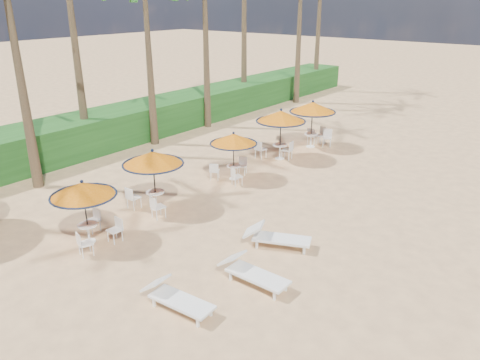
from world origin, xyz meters
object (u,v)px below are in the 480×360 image
object	(u,v)px
station_1	(152,164)
lounger_far	(275,237)
lounger_mid	(251,272)
station_4	(314,113)
lounger_near	(175,297)
station_0	(85,197)
station_3	(280,121)
station_2	(233,145)

from	to	relation	value
station_1	lounger_far	distance (m)	5.40
lounger_mid	station_4	bearing A→B (deg)	112.76
lounger_near	station_0	bearing A→B (deg)	166.45
station_0	station_4	distance (m)	13.68
station_0	lounger_far	xyz separation A→B (m)	(4.91, 3.48, -1.24)
station_3	lounger_near	distance (m)	12.61
station_1	station_2	bearing A→B (deg)	85.22
station_0	lounger_far	size ratio (longest dim) A/B	0.98
station_0	lounger_near	world-z (taller)	station_0
station_1	lounger_mid	world-z (taller)	station_1
station_2	lounger_far	size ratio (longest dim) A/B	0.97
station_4	lounger_mid	size ratio (longest dim) A/B	1.18
station_4	lounger_far	size ratio (longest dim) A/B	1.14
lounger_near	lounger_far	bearing A→B (deg)	83.01
station_1	station_4	bearing A→B (deg)	86.48
station_0	station_3	bearing A→B (deg)	89.38
station_0	lounger_mid	world-z (taller)	station_0
station_3	lounger_mid	world-z (taller)	station_3
station_1	lounger_near	bearing A→B (deg)	-37.38
station_4	station_0	bearing A→B (deg)	-91.57
station_1	lounger_near	world-z (taller)	station_1
station_3	lounger_near	size ratio (longest dim) A/B	1.21
station_4	station_1	bearing A→B (deg)	-93.52
station_0	station_3	size ratio (longest dim) A/B	0.86
station_1	lounger_far	bearing A→B (deg)	4.72
lounger_far	station_4	bearing A→B (deg)	89.96
station_0	lounger_far	distance (m)	6.14
station_2	lounger_near	distance (m)	9.40
station_1	station_2	distance (m)	4.29
lounger_near	lounger_far	distance (m)	4.25
station_0	lounger_near	size ratio (longest dim) A/B	1.04
station_3	lounger_near	xyz separation A→B (m)	(4.60, -11.64, -1.59)
station_1	station_0	bearing A→B (deg)	-84.82
station_1	lounger_mid	xyz separation A→B (m)	(5.82, -1.67, -1.45)
lounger_near	lounger_mid	bearing A→B (deg)	64.40
station_2	lounger_mid	bearing A→B (deg)	-47.42
station_2	station_3	world-z (taller)	station_3
lounger_near	station_1	bearing A→B (deg)	138.23
station_2	station_3	xyz separation A→B (m)	(0.04, 3.56, 0.36)
station_2	station_4	world-z (taller)	station_4
station_0	lounger_far	bearing A→B (deg)	35.36
station_4	lounger_near	distance (m)	15.15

